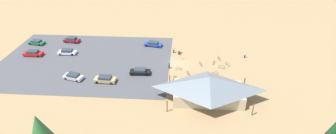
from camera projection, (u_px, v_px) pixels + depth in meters
The scene contains 27 objects.
ground at pixel (178, 65), 63.18m from camera, with size 160.00×160.00×0.00m, color #9E7F56.
parking_lot_asphalt at pixel (86, 60), 64.85m from camera, with size 41.97×28.99×0.05m, color #4C4C51.
bike_pavilion at pixel (209, 87), 50.08m from camera, with size 15.93×8.79×5.30m.
trash_bin at pixel (179, 53), 67.34m from camera, with size 0.60×0.60×0.90m, color brown.
lot_sign at pixel (181, 54), 64.62m from camera, with size 0.56×0.08×2.20m.
pine_east at pixel (332, 133), 36.47m from camera, with size 2.58×2.58×7.99m.
pine_far_west at pixel (39, 129), 38.20m from camera, with size 3.82×3.82×7.27m.
bicycle_purple_by_bin at pixel (179, 69), 60.89m from camera, with size 1.68×0.50×0.81m.
bicycle_green_near_sign at pixel (219, 58), 65.07m from camera, with size 0.61×1.60×0.85m.
bicycle_blue_yard_right at pixel (215, 73), 59.06m from camera, with size 1.74×0.65×0.87m.
bicycle_black_lone_east at pixel (175, 78), 57.58m from camera, with size 0.69×1.66×0.87m.
bicycle_red_yard_center at pixel (188, 73), 59.06m from camera, with size 0.73×1.64×0.82m.
bicycle_silver_mid_cluster at pixel (201, 64), 62.70m from camera, with size 0.59×1.73×0.85m.
bicycle_white_near_porch at pixel (227, 64), 62.63m from camera, with size 0.79×1.56×0.82m.
bicycle_orange_edge_south at pixel (221, 67), 61.41m from camera, with size 1.71×0.54×0.90m.
bicycle_yellow_lone_west at pixel (214, 63), 63.27m from camera, with size 0.76×1.61×0.80m.
car_green_aisle_side at pixel (36, 42), 72.29m from camera, with size 4.69×2.56×1.24m.
car_white_second_row at pixel (67, 52), 67.23m from camera, with size 4.62×1.81×1.39m.
car_silver_end_stall at pixel (73, 76), 57.32m from camera, with size 4.66×2.89×1.38m.
car_black_far_end at pixel (140, 71), 59.13m from camera, with size 4.65×1.97×1.36m.
car_red_near_entry at pixel (33, 53), 66.57m from camera, with size 4.77×1.87×1.46m.
car_blue_inner_stall at pixel (153, 44), 71.30m from camera, with size 5.00×2.61×1.33m.
car_tan_back_corner at pixel (105, 79), 56.35m from camera, with size 4.72×2.11×1.46m.
car_maroon_mid_lot at pixel (72, 40), 73.38m from camera, with size 4.58×2.31×1.47m.
visitor_by_pavilion at pixel (169, 65), 61.11m from camera, with size 0.39×0.40×1.82m.
visitor_crossing_yard at pixel (245, 55), 65.60m from camera, with size 0.36×0.36×1.76m.
visitor_near_lot at pixel (174, 50), 67.86m from camera, with size 0.37×0.36×1.73m.
Camera 1 is at (-1.17, 54.38, 32.23)m, focal length 27.81 mm.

